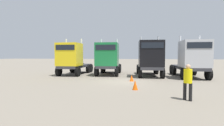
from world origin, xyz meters
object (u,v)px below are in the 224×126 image
object	(u,v)px
semi_truck_green	(108,59)
semi_truck_silver	(192,59)
semi_truck_yellow	(72,59)
visitor_in_hivis	(188,79)
traffic_cone_near	(135,85)
traffic_cone_mid	(132,78)
semi_truck_black	(150,58)

from	to	relation	value
semi_truck_green	semi_truck_silver	xyz separation A→B (m)	(8.78, -0.85, 0.02)
semi_truck_green	semi_truck_yellow	bearing A→B (deg)	-84.81
visitor_in_hivis	traffic_cone_near	world-z (taller)	visitor_in_hivis
semi_truck_yellow	visitor_in_hivis	xyz separation A→B (m)	(10.43, -9.14, -0.82)
semi_truck_yellow	traffic_cone_mid	distance (m)	8.08
visitor_in_hivis	semi_truck_yellow	bearing A→B (deg)	83.37
semi_truck_black	semi_truck_silver	bearing A→B (deg)	80.31
visitor_in_hivis	traffic_cone_mid	bearing A→B (deg)	64.12
traffic_cone_near	traffic_cone_mid	world-z (taller)	traffic_cone_near
traffic_cone_near	semi_truck_black	bearing A→B (deg)	81.15
semi_truck_silver	traffic_cone_near	world-z (taller)	semi_truck_silver
semi_truck_yellow	traffic_cone_mid	world-z (taller)	semi_truck_yellow
traffic_cone_mid	visitor_in_hivis	bearing A→B (deg)	-60.49
semi_truck_yellow	traffic_cone_mid	bearing A→B (deg)	62.74
semi_truck_green	traffic_cone_mid	xyz separation A→B (m)	(3.06, -4.10, -1.64)
traffic_cone_near	traffic_cone_mid	xyz separation A→B (m)	(-0.53, 3.64, -0.04)
traffic_cone_mid	traffic_cone_near	bearing A→B (deg)	-81.80
semi_truck_yellow	semi_truck_silver	world-z (taller)	semi_truck_silver
visitor_in_hivis	semi_truck_silver	bearing A→B (deg)	19.36
semi_truck_black	visitor_in_hivis	distance (m)	9.54
semi_truck_yellow	traffic_cone_mid	size ratio (longest dim) A/B	11.04
semi_truck_green	visitor_in_hivis	size ratio (longest dim) A/B	3.51
semi_truck_yellow	semi_truck_black	size ratio (longest dim) A/B	0.97
semi_truck_black	semi_truck_green	bearing A→B (deg)	-101.06
semi_truck_yellow	semi_truck_silver	bearing A→B (deg)	87.40
semi_truck_green	semi_truck_black	world-z (taller)	semi_truck_black
semi_truck_green	semi_truck_silver	distance (m)	8.82
semi_truck_black	semi_truck_silver	size ratio (longest dim) A/B	1.01
traffic_cone_mid	semi_truck_black	bearing A→B (deg)	65.30
visitor_in_hivis	traffic_cone_mid	size ratio (longest dim) A/B	3.22
semi_truck_green	traffic_cone_near	size ratio (longest dim) A/B	9.94
semi_truck_yellow	traffic_cone_mid	xyz separation A→B (m)	(7.16, -3.37, -1.60)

